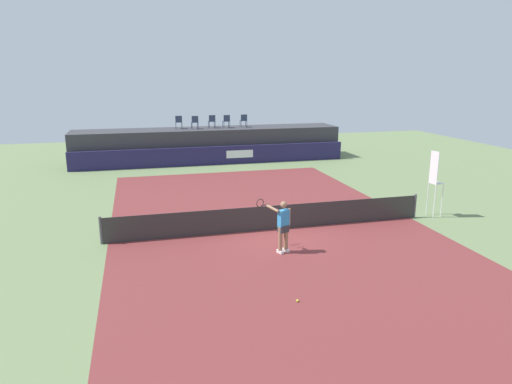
% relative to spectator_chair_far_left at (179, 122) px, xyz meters
% --- Properties ---
extents(ground_plane, '(48.00, 48.00, 0.00)m').
position_rel_spectator_chair_far_left_xyz_m(ground_plane, '(1.98, -12.41, -2.69)').
color(ground_plane, '#6B7F51').
extents(court_inner, '(12.00, 22.00, 0.00)m').
position_rel_spectator_chair_far_left_xyz_m(court_inner, '(1.98, -15.41, -2.69)').
color(court_inner, maroon).
rests_on(court_inner, ground).
extents(sponsor_wall, '(18.00, 0.22, 1.20)m').
position_rel_spectator_chair_far_left_xyz_m(sponsor_wall, '(1.98, -1.91, -2.09)').
color(sponsor_wall, '#231E4C').
rests_on(sponsor_wall, ground).
extents(spectator_platform, '(18.00, 2.80, 2.20)m').
position_rel_spectator_chair_far_left_xyz_m(spectator_platform, '(1.98, -0.11, -1.59)').
color(spectator_platform, '#38383D').
rests_on(spectator_platform, ground).
extents(spectator_chair_far_left, '(0.47, 0.47, 0.89)m').
position_rel_spectator_chair_far_left_xyz_m(spectator_chair_far_left, '(0.00, 0.00, 0.00)').
color(spectator_chair_far_left, '#2D3D56').
rests_on(spectator_chair_far_left, spectator_platform).
extents(spectator_chair_left, '(0.44, 0.44, 0.89)m').
position_rel_spectator_chair_far_left_xyz_m(spectator_chair_left, '(1.03, -0.38, 0.00)').
color(spectator_chair_left, '#2D3D56').
rests_on(spectator_chair_left, spectator_platform).
extents(spectator_chair_center, '(0.45, 0.45, 0.89)m').
position_rel_spectator_chair_far_left_xyz_m(spectator_chair_center, '(2.24, -0.06, 0.00)').
color(spectator_chair_center, '#2D3D56').
rests_on(spectator_chair_center, spectator_platform).
extents(spectator_chair_right, '(0.45, 0.45, 0.89)m').
position_rel_spectator_chair_far_left_xyz_m(spectator_chair_right, '(3.22, -0.20, 0.00)').
color(spectator_chair_right, '#2D3D56').
rests_on(spectator_chair_right, spectator_platform).
extents(spectator_chair_far_right, '(0.45, 0.45, 0.89)m').
position_rel_spectator_chair_far_left_xyz_m(spectator_chair_far_right, '(4.45, -0.10, 0.00)').
color(spectator_chair_far_right, '#2D3D56').
rests_on(spectator_chair_far_right, spectator_platform).
extents(umpire_chair, '(0.50, 0.50, 2.76)m').
position_rel_spectator_chair_far_left_xyz_m(umpire_chair, '(8.99, -15.43, -1.11)').
color(umpire_chair, white).
rests_on(umpire_chair, ground).
extents(tennis_net, '(12.40, 0.02, 0.95)m').
position_rel_spectator_chair_far_left_xyz_m(tennis_net, '(1.98, -15.41, -2.22)').
color(tennis_net, '#2D2D2D').
rests_on(tennis_net, ground).
extents(net_post_near, '(0.10, 0.10, 1.00)m').
position_rel_spectator_chair_far_left_xyz_m(net_post_near, '(-4.22, -15.41, -2.19)').
color(net_post_near, '#4C4C51').
rests_on(net_post_near, ground).
extents(net_post_far, '(0.10, 0.10, 1.00)m').
position_rel_spectator_chair_far_left_xyz_m(net_post_far, '(8.18, -15.41, -2.19)').
color(net_post_far, '#4C4C51').
rests_on(net_post_far, ground).
extents(tennis_player, '(0.99, 1.08, 1.77)m').
position_rel_spectator_chair_far_left_xyz_m(tennis_player, '(1.69, -17.73, -1.73)').
color(tennis_player, white).
rests_on(tennis_player, court_inner).
extents(tennis_ball, '(0.07, 0.07, 0.07)m').
position_rel_spectator_chair_far_left_xyz_m(tennis_ball, '(1.01, -21.18, -2.66)').
color(tennis_ball, '#D8EA33').
rests_on(tennis_ball, court_inner).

